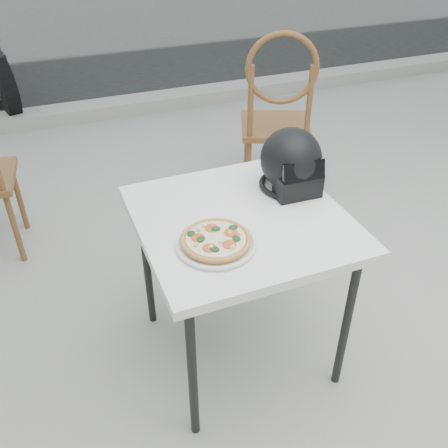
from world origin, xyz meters
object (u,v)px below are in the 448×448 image
object	(u,v)px
pizza	(216,239)
helmet	(292,163)
plate	(216,244)
cafe_chair_main	(278,110)
cafe_table_main	(241,231)

from	to	relation	value
pizza	helmet	size ratio (longest dim) A/B	0.94
plate	helmet	bearing A→B (deg)	31.79
pizza	cafe_chair_main	xyz separation A→B (m)	(0.88, 1.30, -0.15)
cafe_table_main	plate	size ratio (longest dim) A/B	2.25
cafe_table_main	pizza	size ratio (longest dim) A/B	3.15
pizza	cafe_chair_main	bearing A→B (deg)	55.77
plate	helmet	xyz separation A→B (m)	(0.43, 0.27, 0.11)
plate	helmet	distance (m)	0.52
plate	helmet	size ratio (longest dim) A/B	1.32
cafe_table_main	cafe_chair_main	xyz separation A→B (m)	(0.73, 1.16, -0.05)
plate	cafe_chair_main	bearing A→B (deg)	55.78
pizza	helmet	xyz separation A→B (m)	(0.43, 0.27, 0.09)
helmet	cafe_chair_main	bearing A→B (deg)	67.86
plate	pizza	distance (m)	0.02
pizza	plate	bearing A→B (deg)	-107.06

